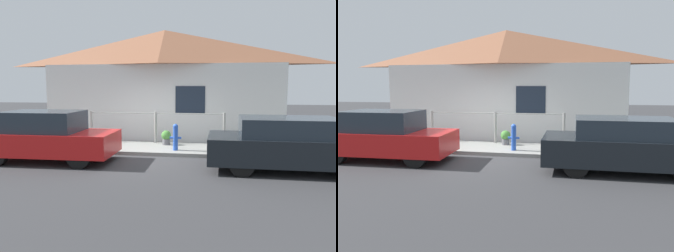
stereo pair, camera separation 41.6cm
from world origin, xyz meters
The scene contains 8 objects.
ground_plane centered at (0.00, 0.00, 0.00)m, with size 60.00×60.00×0.00m, color #38383A.
sidewalk centered at (0.00, 0.94, 0.06)m, with size 24.00×1.87×0.11m.
house centered at (0.00, 3.57, 3.43)m, with size 9.59×2.23×4.35m.
fence centered at (0.00, 1.72, 0.72)m, with size 4.90×0.10×1.10m.
car_left centered at (-2.53, -1.11, 0.71)m, with size 3.78×1.75×1.43m.
car_right centered at (4.08, -1.11, 0.68)m, with size 4.29×1.78×1.34m.
fire_hydrant centered at (0.89, 0.49, 0.55)m, with size 0.36×0.16×0.83m.
potted_plant_near_hydrant centered at (0.44, 1.42, 0.38)m, with size 0.34×0.34×0.49m.
Camera 2 is at (2.70, -9.49, 2.11)m, focal length 35.00 mm.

